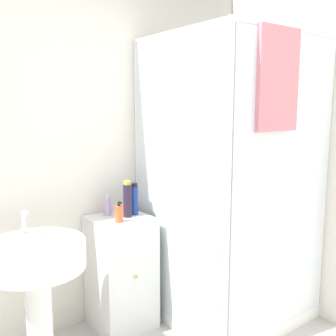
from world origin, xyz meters
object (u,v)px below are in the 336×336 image
object	(u,v)px
soap_dispenser	(119,214)
lotion_bottle_white	(107,207)
shampoo_bottle_tall_black	(127,200)
sink	(37,273)
shampoo_bottle_blue	(134,199)

from	to	relation	value
soap_dispenser	lotion_bottle_white	bearing A→B (deg)	86.43
shampoo_bottle_tall_black	lotion_bottle_white	xyz separation A→B (m)	(-0.09, 0.12, -0.06)
sink	shampoo_bottle_blue	bearing A→B (deg)	18.88
sink	shampoo_bottle_tall_black	world-z (taller)	shampoo_bottle_tall_black
soap_dispenser	shampoo_bottle_blue	world-z (taller)	shampoo_bottle_blue
sink	soap_dispenser	size ratio (longest dim) A/B	6.83
shampoo_bottle_tall_black	lotion_bottle_white	distance (m)	0.16
lotion_bottle_white	soap_dispenser	bearing A→B (deg)	-93.57
soap_dispenser	shampoo_bottle_tall_black	size ratio (longest dim) A/B	0.56
shampoo_bottle_tall_black	shampoo_bottle_blue	xyz separation A→B (m)	(0.07, 0.03, -0.01)
sink	lotion_bottle_white	distance (m)	0.74
soap_dispenser	lotion_bottle_white	size ratio (longest dim) A/B	0.93
sink	shampoo_bottle_tall_black	bearing A→B (deg)	18.64
sink	lotion_bottle_white	size ratio (longest dim) A/B	6.33
sink	shampoo_bottle_blue	xyz separation A→B (m)	(0.78, 0.27, 0.25)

